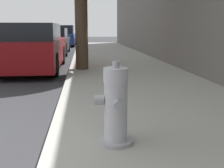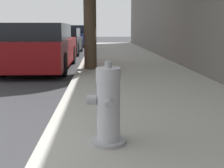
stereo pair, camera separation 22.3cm
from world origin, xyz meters
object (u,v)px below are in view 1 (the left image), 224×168
(fire_hydrant, at_px, (115,107))
(parked_car_near, at_px, (30,48))
(parked_car_mid, at_px, (50,41))
(parked_car_far, at_px, (62,36))

(fire_hydrant, distance_m, parked_car_near, 6.29)
(fire_hydrant, relative_size, parked_car_mid, 0.18)
(fire_hydrant, distance_m, parked_car_far, 17.79)
(parked_car_near, bearing_deg, parked_car_far, 89.39)
(parked_car_near, xyz_separation_m, parked_car_far, (0.13, 11.70, 0.02))
(fire_hydrant, distance_m, parked_car_mid, 11.59)
(fire_hydrant, height_order, parked_car_far, parked_car_far)
(parked_car_near, distance_m, parked_car_far, 11.70)
(fire_hydrant, height_order, parked_car_mid, parked_car_mid)
(parked_car_mid, xyz_separation_m, parked_car_far, (0.17, 6.28, 0.07))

